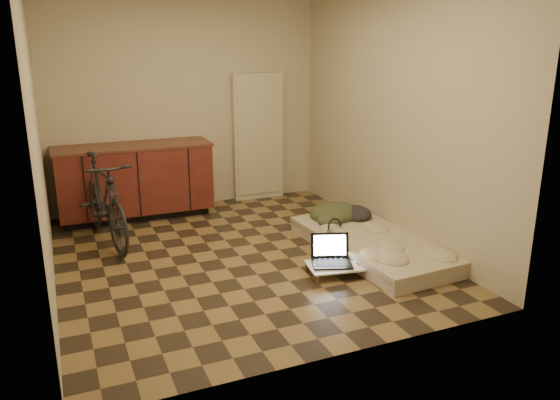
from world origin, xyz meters
name	(u,v)px	position (x,y,z in m)	size (l,w,h in m)	color
room_shell	(237,129)	(0.00, 0.00, 1.30)	(3.50, 4.00, 2.60)	brown
cabinets	(135,181)	(-0.75, 1.70, 0.47)	(1.84, 0.62, 0.91)	black
appliance_panel	(258,137)	(0.95, 1.94, 0.85)	(0.70, 0.10, 1.70)	beige
bicycle	(103,196)	(-1.20, 0.93, 0.53)	(0.48, 1.63, 1.06)	black
futon	(372,244)	(1.30, -0.43, 0.08)	(1.03, 1.97, 0.17)	#BAAB95
clothing_pile	(340,207)	(1.30, 0.27, 0.29)	(0.61, 0.51, 0.24)	#333B22
headphones	(335,227)	(0.99, -0.18, 0.24)	(0.22, 0.20, 0.15)	black
lap_desk	(338,265)	(0.71, -0.78, 0.08)	(0.63, 0.46, 0.10)	brown
laptop	(331,257)	(0.66, -0.72, 0.15)	(0.45, 0.43, 0.25)	black
mouse	(358,261)	(0.89, -0.82, 0.12)	(0.07, 0.11, 0.04)	white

